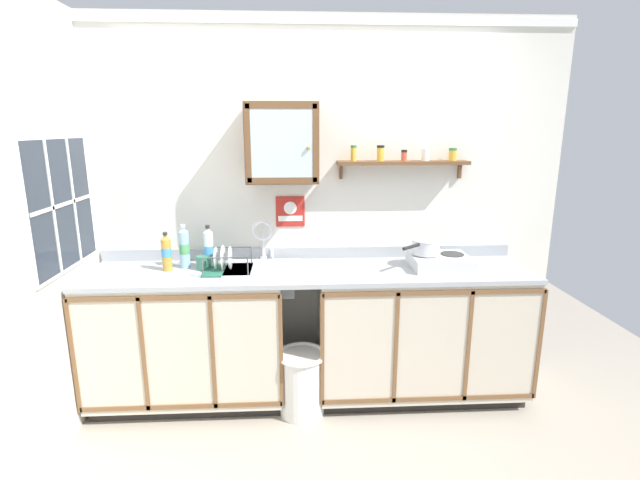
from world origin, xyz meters
TOP-DOWN VIEW (x-y plane):
  - floor at (0.00, 0.00)m, footprint 5.91×5.91m
  - back_wall at (0.00, 0.72)m, footprint 3.51×0.07m
  - side_wall_left at (-1.48, -0.25)m, footprint 0.05×3.49m
  - lower_cabinet_run at (-0.81, 0.41)m, footprint 1.27×0.58m
  - lower_cabinet_run_right at (0.75, 0.41)m, footprint 1.40×0.58m
  - countertop at (0.00, 0.41)m, footprint 2.87×0.60m
  - backsplash at (0.00, 0.68)m, footprint 2.87×0.02m
  - sink at (-0.31, 0.45)m, footprint 0.48×0.47m
  - hot_plate_stove at (0.86, 0.41)m, footprint 0.38×0.33m
  - saucepan at (0.76, 0.44)m, footprint 0.29×0.26m
  - bottle_water_clear_0 at (-0.67, 0.50)m, footprint 0.06×0.06m
  - bottle_juice_amber_1 at (-0.93, 0.45)m, footprint 0.06×0.06m
  - bottle_water_blue_2 at (-0.83, 0.51)m, footprint 0.07×0.07m
  - dish_rack at (-0.54, 0.41)m, footprint 0.30×0.28m
  - mug at (-0.69, 0.45)m, footprint 0.09×0.12m
  - wall_cabinet at (-0.17, 0.56)m, footprint 0.46×0.30m
  - spice_shelf at (0.64, 0.62)m, footprint 0.88×0.14m
  - warning_sign at (-0.13, 0.69)m, footprint 0.20×0.01m
  - window at (-1.45, 0.25)m, footprint 0.03×0.76m
  - trash_bin at (-0.07, 0.22)m, footprint 0.32×0.32m

SIDE VIEW (x-z plane):
  - floor at x=0.00m, z-range 0.00..0.00m
  - trash_bin at x=-0.07m, z-range 0.01..0.44m
  - lower_cabinet_run_right at x=0.75m, z-range 0.00..0.89m
  - lower_cabinet_run at x=-0.81m, z-range 0.00..0.89m
  - sink at x=-0.31m, z-range 0.67..1.10m
  - countertop at x=0.00m, z-range 0.89..0.92m
  - dish_rack at x=-0.54m, z-range 0.87..1.04m
  - backsplash at x=0.00m, z-range 0.92..1.00m
  - hot_plate_stove at x=0.86m, z-range 0.92..1.00m
  - mug at x=-0.69m, z-range 0.92..1.01m
  - bottle_juice_amber_1 at x=-0.93m, z-range 0.91..1.16m
  - bottle_water_clear_0 at x=-0.67m, z-range 0.91..1.19m
  - bottle_water_blue_2 at x=-0.83m, z-range 0.91..1.20m
  - saucepan at x=0.76m, z-range 1.01..1.11m
  - warning_sign at x=-0.13m, z-range 1.15..1.36m
  - side_wall_left at x=-1.48m, z-range 0.00..2.53m
  - back_wall at x=0.00m, z-range 0.01..2.54m
  - window at x=-1.45m, z-range 1.00..1.78m
  - spice_shelf at x=0.64m, z-range 1.49..1.72m
  - wall_cabinet at x=-0.17m, z-range 1.47..1.98m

